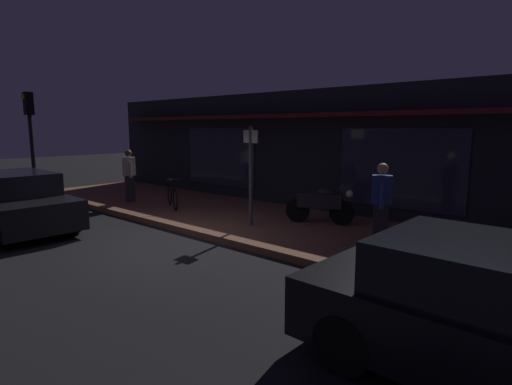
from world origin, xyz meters
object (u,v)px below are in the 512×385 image
at_px(bicycle_parked, 172,196).
at_px(person_photographer, 129,175).
at_px(parked_car_near, 15,202).
at_px(motorcycle, 321,204).
at_px(parked_car_far, 511,322).
at_px(person_bystander, 381,203).
at_px(sign_post, 251,170).
at_px(traffic_light_pole, 30,129).

height_order(bicycle_parked, person_photographer, person_photographer).
bearing_deg(parked_car_near, motorcycle, 41.39).
xyz_separation_m(person_photographer, parked_car_far, (11.02, -2.80, -0.32)).
xyz_separation_m(bicycle_parked, person_bystander, (6.36, 0.31, 0.52)).
bearing_deg(motorcycle, parked_car_far, -41.70).
bearing_deg(motorcycle, sign_post, -133.17).
relative_size(person_photographer, parked_car_near, 0.40).
xyz_separation_m(bicycle_parked, parked_car_near, (-1.23, -3.82, 0.20)).
xyz_separation_m(bicycle_parked, sign_post, (3.24, -0.11, 1.00)).
bearing_deg(sign_post, person_photographer, -178.15).
bearing_deg(motorcycle, parked_car_near, -138.61).
relative_size(sign_post, parked_car_near, 0.58).
relative_size(bicycle_parked, parked_car_near, 0.36).
bearing_deg(parked_car_near, sign_post, 39.76).
bearing_deg(person_photographer, bicycle_parked, 8.44).
distance_m(person_photographer, sign_post, 5.10).
bearing_deg(person_bystander, parked_car_far, -50.13).
relative_size(traffic_light_pole, parked_car_far, 0.87).
bearing_deg(traffic_light_pole, parked_car_near, -28.30).
xyz_separation_m(motorcycle, person_bystander, (1.93, -0.85, 0.38)).
xyz_separation_m(motorcycle, parked_car_near, (-5.66, -4.99, 0.06)).
bearing_deg(traffic_light_pole, bicycle_parked, 29.51).
xyz_separation_m(person_photographer, sign_post, (5.08, 0.16, 0.48)).
bearing_deg(person_photographer, sign_post, 1.85).
height_order(person_bystander, sign_post, sign_post).
distance_m(person_bystander, parked_car_far, 4.42).
height_order(traffic_light_pole, parked_car_near, traffic_light_pole).
distance_m(motorcycle, bicycle_parked, 4.58).
xyz_separation_m(bicycle_parked, parked_car_far, (9.18, -3.07, 0.20)).
bearing_deg(sign_post, traffic_light_pole, -163.30).
bearing_deg(person_bystander, parked_car_near, -151.41).
height_order(motorcycle, parked_car_near, parked_car_near).
height_order(bicycle_parked, person_bystander, person_bystander).
bearing_deg(parked_car_far, person_bystander, 129.87).
xyz_separation_m(motorcycle, person_photographer, (-6.27, -1.43, 0.38)).
distance_m(person_bystander, traffic_light_pole, 10.84).
distance_m(motorcycle, parked_car_far, 6.37).
distance_m(traffic_light_pole, parked_car_near, 3.67).
bearing_deg(parked_car_near, bicycle_parked, 72.20).
bearing_deg(parked_car_far, person_photographer, 165.75).
bearing_deg(bicycle_parked, person_photographer, -171.56).
distance_m(bicycle_parked, parked_car_near, 4.02).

